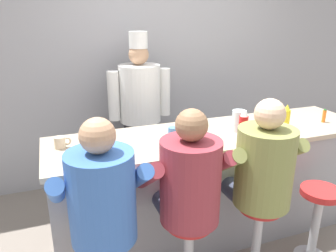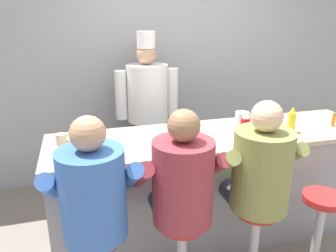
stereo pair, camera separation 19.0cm
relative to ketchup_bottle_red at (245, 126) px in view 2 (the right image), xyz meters
The scene contains 15 objects.
wall_back 1.57m from the ketchup_bottle_red, 95.16° to the left, with size 10.00×0.06×2.70m.
diner_counter 0.63m from the ketchup_bottle_red, 126.95° to the left, with size 2.81×0.75×0.96m.
ketchup_bottle_red is the anchor object (origin of this frame).
mustard_bottle_yellow 0.47m from the ketchup_bottle_red, ahead, with size 0.06×0.06×0.22m.
hot_sauce_bottle_orange 0.93m from the ketchup_bottle_red, ahead, with size 0.03×0.03×0.12m.
water_pitcher_clear 0.15m from the ketchup_bottle_red, 71.26° to the left, with size 0.14×0.12×0.18m.
breakfast_plate 1.19m from the ketchup_bottle_red, behind, with size 0.24×0.24×0.05m.
cereal_bowl 0.45m from the ketchup_bottle_red, 144.06° to the left, with size 0.15×0.15×0.05m.
coffee_mug_blue 0.56m from the ketchup_bottle_red, 156.39° to the left, with size 0.12×0.08×0.08m.
coffee_mug_tan 1.42m from the ketchup_bottle_red, 168.79° to the left, with size 0.12×0.08×0.09m.
diner_seated_blue 1.29m from the ketchup_bottle_red, 160.96° to the right, with size 0.59×0.58×1.39m.
diner_seated_maroon 0.81m from the ketchup_bottle_red, 147.63° to the right, with size 0.59×0.58×1.38m.
diner_seated_olive 0.47m from the ketchup_bottle_red, 104.59° to the right, with size 0.60×0.59×1.40m.
empty_stool_round 0.90m from the ketchup_bottle_red, 45.57° to the right, with size 0.30×0.30×0.64m.
cook_in_whites_near 1.29m from the ketchup_bottle_red, 114.52° to the left, with size 0.68×0.44×1.74m.
Camera 2 is at (-1.10, -1.99, 1.90)m, focal length 35.00 mm.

